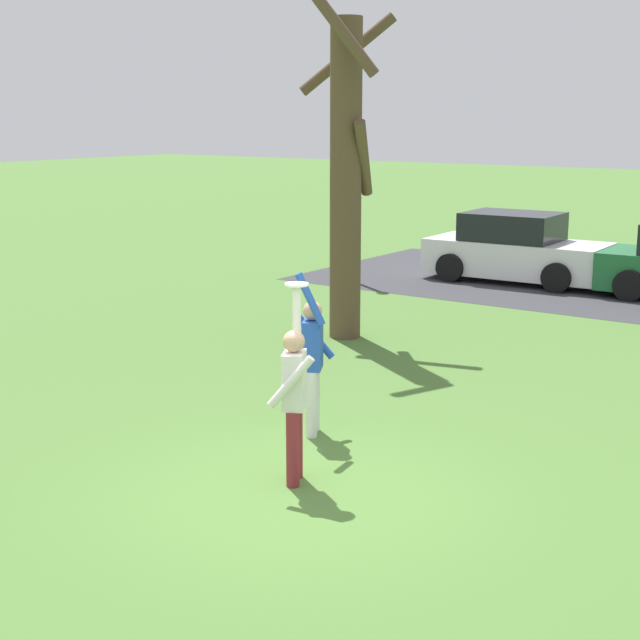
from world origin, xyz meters
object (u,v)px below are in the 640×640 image
Objects in this scene: person_defender at (313,356)px; parked_car_white at (516,250)px; person_catcher at (294,393)px; frisbee_disc at (297,284)px; lamppost_by_lot at (340,168)px; bare_tree_tall at (346,171)px.

parked_car_white is (-2.47, 11.54, -0.25)m from person_defender.
person_catcher is at bearing -78.28° from parked_car_white.
person_defender is at bearing 118.63° from frisbee_disc.
person_defender is 11.81m from parked_car_white.
lamppost_by_lot reaches higher than person_catcher.
person_catcher is at bearing -57.96° from lamppost_by_lot.
person_defender is 0.49× the size of parked_car_white.
frisbee_disc reaches higher than parked_car_white.
person_defender is at bearing -57.49° from lamppost_by_lot.
lamppost_by_lot is at bearing -176.13° from person_defender.
frisbee_disc is at bearing 0.00° from person_catcher.
bare_tree_tall reaches higher than frisbee_disc.
person_catcher is 13.16m from lamppost_by_lot.
frisbee_disc reaches higher than person_catcher.
bare_tree_tall is at bearing -93.02° from parked_car_white.
person_defender is 0.35× the size of bare_tree_tall.
person_catcher is 0.50× the size of parked_car_white.
lamppost_by_lot is (-3.62, 5.15, -0.30)m from bare_tree_tall.
person_catcher is 0.49× the size of lamppost_by_lot.
frisbee_disc is at bearing -78.53° from parked_car_white.
person_catcher is 1.02× the size of person_defender.
person_catcher is at bearing 0.00° from person_defender.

